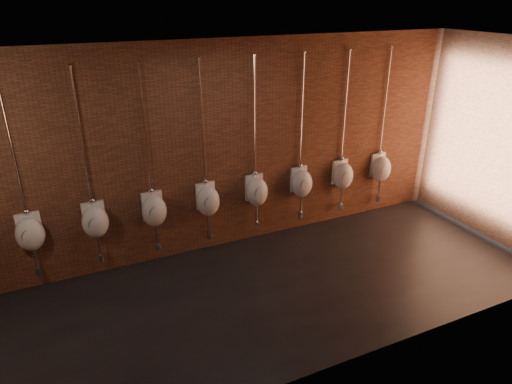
% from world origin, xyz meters
% --- Properties ---
extents(ground, '(8.50, 8.50, 0.00)m').
position_xyz_m(ground, '(0.00, 0.00, 0.00)').
color(ground, black).
rests_on(ground, ground).
extents(room_shell, '(8.54, 3.04, 3.22)m').
position_xyz_m(room_shell, '(0.00, 0.00, 2.01)').
color(room_shell, black).
rests_on(room_shell, ground).
extents(urinal_1, '(0.38, 0.34, 2.71)m').
position_xyz_m(urinal_1, '(-2.58, 1.38, 0.89)').
color(urinal_1, white).
rests_on(urinal_1, ground).
extents(urinal_2, '(0.38, 0.34, 2.71)m').
position_xyz_m(urinal_2, '(-1.77, 1.38, 0.89)').
color(urinal_2, white).
rests_on(urinal_2, ground).
extents(urinal_3, '(0.38, 0.34, 2.71)m').
position_xyz_m(urinal_3, '(-0.95, 1.38, 0.89)').
color(urinal_3, white).
rests_on(urinal_3, ground).
extents(urinal_4, '(0.38, 0.34, 2.71)m').
position_xyz_m(urinal_4, '(-0.14, 1.38, 0.89)').
color(urinal_4, white).
rests_on(urinal_4, ground).
extents(urinal_5, '(0.38, 0.34, 2.71)m').
position_xyz_m(urinal_5, '(0.68, 1.38, 0.89)').
color(urinal_5, white).
rests_on(urinal_5, ground).
extents(urinal_6, '(0.38, 0.34, 2.71)m').
position_xyz_m(urinal_6, '(1.50, 1.38, 0.89)').
color(urinal_6, white).
rests_on(urinal_6, ground).
extents(urinal_7, '(0.38, 0.34, 2.71)m').
position_xyz_m(urinal_7, '(2.31, 1.38, 0.89)').
color(urinal_7, white).
rests_on(urinal_7, ground).
extents(urinal_8, '(0.38, 0.34, 2.71)m').
position_xyz_m(urinal_8, '(3.13, 1.38, 0.89)').
color(urinal_8, white).
rests_on(urinal_8, ground).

